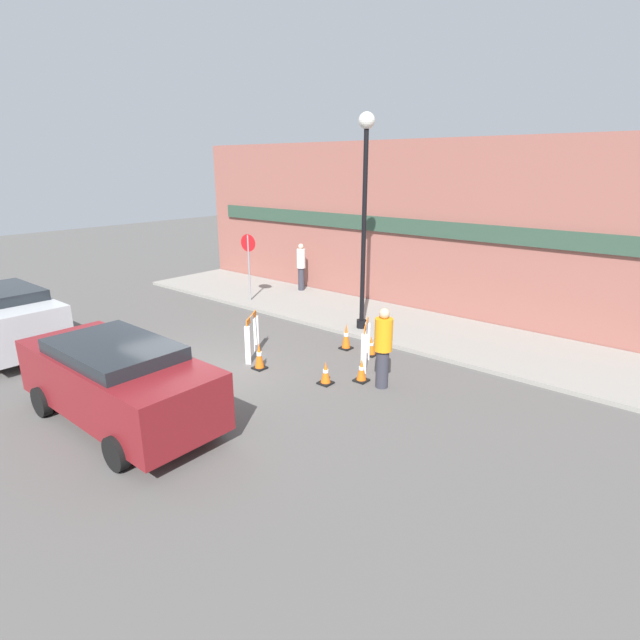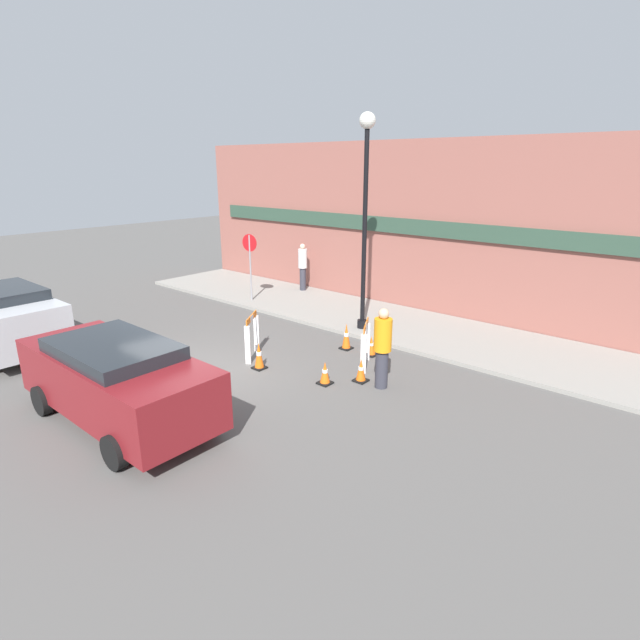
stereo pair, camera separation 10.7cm
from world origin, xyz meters
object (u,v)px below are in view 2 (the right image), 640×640
(person_pedestrian, at_px, (303,265))
(parked_car_1, at_px, (116,377))
(parked_car_0, at_px, (4,316))
(stop_sign, at_px, (250,256))
(person_worker, at_px, (382,346))
(streetlamp_post, at_px, (365,197))

(person_pedestrian, bearing_deg, parked_car_1, 103.58)
(person_pedestrian, bearing_deg, parked_car_0, 70.95)
(stop_sign, bearing_deg, person_pedestrian, -110.58)
(person_worker, relative_size, person_pedestrian, 1.02)
(stop_sign, xyz_separation_m, parked_car_0, (-1.24, -7.43, -0.71))
(person_pedestrian, height_order, parked_car_0, person_pedestrian)
(streetlamp_post, relative_size, parked_car_0, 1.49)
(stop_sign, distance_m, person_pedestrian, 2.39)
(person_worker, relative_size, parked_car_0, 0.46)
(parked_car_1, bearing_deg, stop_sign, 121.34)
(person_worker, bearing_deg, parked_car_0, 27.06)
(streetlamp_post, bearing_deg, parked_car_0, -129.49)
(streetlamp_post, distance_m, person_worker, 4.86)
(stop_sign, distance_m, parked_car_1, 8.73)
(person_worker, distance_m, parked_car_0, 9.83)
(person_pedestrian, bearing_deg, streetlamp_post, 143.37)
(person_worker, bearing_deg, stop_sign, -21.57)
(parked_car_0, bearing_deg, parked_car_1, -0.00)
(streetlamp_post, relative_size, person_worker, 3.27)
(person_worker, bearing_deg, person_pedestrian, -36.53)
(person_worker, bearing_deg, parked_car_1, 56.50)
(streetlamp_post, relative_size, person_pedestrian, 3.33)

